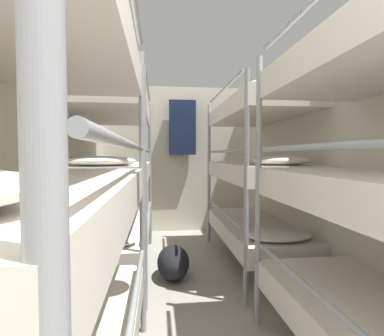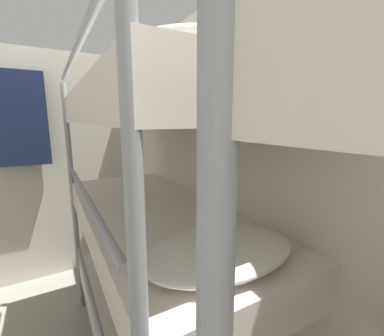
{
  "view_description": "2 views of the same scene",
  "coord_description": "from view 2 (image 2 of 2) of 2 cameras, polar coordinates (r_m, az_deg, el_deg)",
  "views": [
    {
      "loc": [
        -0.33,
        0.26,
        1.32
      ],
      "look_at": [
        -0.01,
        3.0,
        1.19
      ],
      "focal_mm": 28.0,
      "sensor_mm": 36.0,
      "label": 1
    },
    {
      "loc": [
        0.28,
        2.25,
        1.75
      ],
      "look_at": [
        0.73,
        3.04,
        1.58
      ],
      "focal_mm": 24.0,
      "sensor_mm": 36.0,
      "label": 2
    }
  ],
  "objects": [
    {
      "name": "wall_back",
      "position": [
        3.21,
        -34.01,
        -0.57
      ],
      "size": [
        2.56,
        0.06,
        2.47
      ],
      "color": "beige",
      "rests_on": "ground_plane"
    },
    {
      "name": "hanging_coat",
      "position": [
        3.01,
        -33.6,
        9.09
      ],
      "size": [
        0.44,
        0.12,
        0.9
      ],
      "color": "#192347"
    },
    {
      "name": "wall_right",
      "position": [
        1.18,
        33.74,
        -17.44
      ],
      "size": [
        0.06,
        5.49,
        2.47
      ],
      "color": "beige",
      "rests_on": "ground_plane"
    },
    {
      "name": "bunk_stack_right_far",
      "position": [
        1.64,
        -8.09,
        -11.95
      ],
      "size": [
        0.81,
        1.93,
        2.09
      ],
      "color": "gray",
      "rests_on": "ground_plane"
    }
  ]
}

